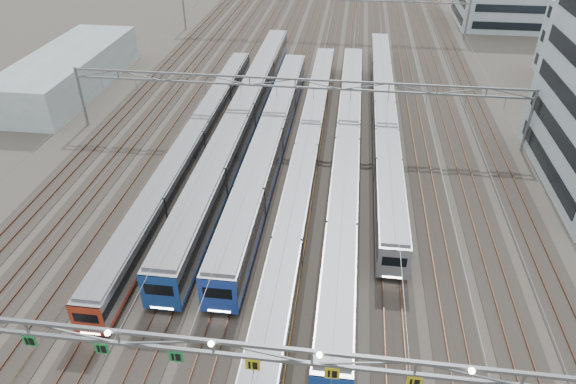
# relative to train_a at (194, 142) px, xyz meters

# --- Properties ---
(track_bed) EXTENTS (54.00, 260.00, 5.42)m
(track_bed) POSITION_rel_train_a_xyz_m (11.25, 66.57, -0.46)
(track_bed) COLOR #2D2823
(track_bed) RESTS_ON ground
(train_a) EXTENTS (2.61, 56.30, 3.40)m
(train_a) POSITION_rel_train_a_xyz_m (0.00, 0.00, 0.00)
(train_a) COLOR black
(train_a) RESTS_ON ground
(train_b) EXTENTS (3.15, 64.18, 4.11)m
(train_b) POSITION_rel_train_a_xyz_m (4.50, 6.96, 0.36)
(train_b) COLOR black
(train_b) RESTS_ON ground
(train_c) EXTENTS (3.09, 51.23, 4.03)m
(train_c) POSITION_rel_train_a_xyz_m (9.00, 0.76, 0.32)
(train_c) COLOR black
(train_c) RESTS_ON ground
(train_d) EXTENTS (2.68, 67.37, 3.49)m
(train_d) POSITION_rel_train_a_xyz_m (13.50, -1.76, 0.05)
(train_d) COLOR black
(train_d) RESTS_ON ground
(train_e) EXTENTS (2.80, 63.92, 3.65)m
(train_e) POSITION_rel_train_a_xyz_m (18.00, -0.04, 0.13)
(train_e) COLOR black
(train_e) RESTS_ON ground
(train_f) EXTENTS (2.78, 60.18, 3.61)m
(train_f) POSITION_rel_train_a_xyz_m (22.50, 10.88, 0.11)
(train_f) COLOR black
(train_f) RESTS_ON ground
(gantry_near) EXTENTS (56.36, 0.61, 8.08)m
(gantry_near) POSITION_rel_train_a_xyz_m (11.20, -33.54, 5.14)
(gantry_near) COLOR slate
(gantry_near) RESTS_ON ground
(gantry_mid) EXTENTS (56.36, 0.36, 8.00)m
(gantry_mid) POSITION_rel_train_a_xyz_m (11.25, 6.57, 4.44)
(gantry_mid) COLOR slate
(gantry_mid) RESTS_ON ground
(gantry_far) EXTENTS (56.36, 0.36, 8.00)m
(gantry_far) POSITION_rel_train_a_xyz_m (11.25, 51.57, 4.44)
(gantry_far) COLOR slate
(gantry_far) RESTS_ON ground
(west_shed) EXTENTS (10.00, 30.00, 5.52)m
(west_shed) POSITION_rel_train_a_xyz_m (-24.79, 18.42, 0.81)
(west_shed) COLOR #96ABB3
(west_shed) RESTS_ON ground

